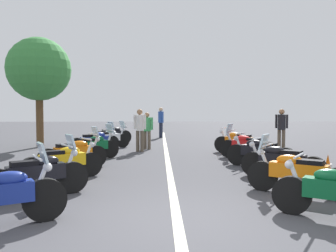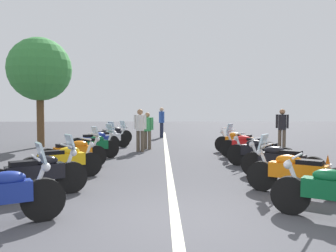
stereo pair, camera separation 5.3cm
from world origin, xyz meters
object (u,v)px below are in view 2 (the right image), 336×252
at_px(motorcycle_left_row_2, 63,161).
at_px(bystander_0, 140,127).
at_px(motorcycle_left_row_7, 113,135).
at_px(bystander_3, 162,120).
at_px(motorcycle_right_row_5, 239,142).
at_px(motorcycle_right_row_1, 296,172).
at_px(motorcycle_left_row_5, 96,141).
at_px(motorcycle_left_row_4, 93,146).
at_px(motorcycle_right_row_2, 281,161).
at_px(bystander_2, 282,126).
at_px(roadside_tree_0, 40,70).
at_px(bystander_1, 147,128).
at_px(traffic_cone_2, 328,167).
at_px(motorcycle_right_row_4, 247,146).
at_px(motorcycle_left_row_6, 108,138).
at_px(motorcycle_right_row_3, 260,152).
at_px(motorcycle_left_row_3, 74,153).
at_px(motorcycle_left_row_1, 37,174).

height_order(motorcycle_left_row_2, bystander_0, bystander_0).
distance_m(motorcycle_left_row_7, bystander_3, 4.53).
xyz_separation_m(motorcycle_right_row_5, bystander_0, (0.65, 3.81, 0.55)).
bearing_deg(motorcycle_right_row_1, motorcycle_left_row_2, 17.54).
bearing_deg(motorcycle_left_row_2, motorcycle_left_row_5, 55.89).
height_order(motorcycle_left_row_4, motorcycle_right_row_1, motorcycle_left_row_4).
relative_size(motorcycle_right_row_2, bystander_2, 1.01).
height_order(motorcycle_left_row_5, roadside_tree_0, roadside_tree_0).
relative_size(motorcycle_right_row_2, bystander_1, 1.11).
relative_size(motorcycle_right_row_5, traffic_cone_2, 2.82).
xyz_separation_m(motorcycle_right_row_4, traffic_cone_2, (-3.35, -1.15, -0.17)).
height_order(motorcycle_left_row_6, traffic_cone_2, motorcycle_left_row_6).
bearing_deg(motorcycle_right_row_1, bystander_1, -32.07).
xyz_separation_m(motorcycle_right_row_2, bystander_2, (6.00, -2.12, 0.55)).
distance_m(motorcycle_right_row_4, traffic_cone_2, 3.55).
xyz_separation_m(motorcycle_right_row_1, roadside_tree_0, (8.86, 8.09, 2.98)).
bearing_deg(motorcycle_left_row_4, motorcycle_right_row_3, -58.73).
bearing_deg(bystander_3, motorcycle_left_row_3, 53.14).
distance_m(motorcycle_left_row_7, motorcycle_right_row_4, 7.23).
distance_m(motorcycle_left_row_7, bystander_0, 3.23).
height_order(motorcycle_right_row_2, roadside_tree_0, roadside_tree_0).
xyz_separation_m(motorcycle_left_row_2, motorcycle_left_row_5, (4.88, 0.10, 0.02)).
bearing_deg(bystander_0, bystander_3, 10.55).
distance_m(motorcycle_left_row_3, roadside_tree_0, 7.06).
relative_size(motorcycle_left_row_3, bystander_2, 1.05).
height_order(motorcycle_right_row_5, bystander_1, bystander_1).
bearing_deg(bystander_1, motorcycle_right_row_3, -125.98).
xyz_separation_m(motorcycle_left_row_4, motorcycle_left_row_6, (3.24, -0.01, -0.01)).
bearing_deg(bystander_1, motorcycle_left_row_3, 175.37).
height_order(motorcycle_left_row_3, motorcycle_right_row_5, motorcycle_left_row_3).
relative_size(motorcycle_left_row_6, roadside_tree_0, 0.38).
height_order(motorcycle_left_row_2, motorcycle_right_row_4, motorcycle_right_row_4).
bearing_deg(bystander_0, motorcycle_right_row_3, -117.81).
relative_size(motorcycle_right_row_1, roadside_tree_0, 0.37).
xyz_separation_m(motorcycle_left_row_3, motorcycle_right_row_3, (0.08, -5.38, -0.01)).
xyz_separation_m(motorcycle_left_row_7, roadside_tree_0, (-1.02, 3.08, 2.98)).
distance_m(bystander_0, bystander_3, 6.71).
bearing_deg(bystander_3, motorcycle_left_row_1, 56.57).
distance_m(motorcycle_left_row_2, bystander_2, 9.48).
bearing_deg(bystander_0, bystander_2, -67.59).
bearing_deg(motorcycle_left_row_3, motorcycle_right_row_2, -49.38).
xyz_separation_m(bystander_0, roadside_tree_0, (1.80, 4.56, 2.44)).
bearing_deg(motorcycle_left_row_3, motorcycle_right_row_4, -14.50).
relative_size(motorcycle_left_row_5, traffic_cone_2, 2.78).
height_order(motorcycle_left_row_7, motorcycle_right_row_5, motorcycle_left_row_7).
bearing_deg(motorcycle_left_row_2, roadside_tree_0, 77.33).
bearing_deg(motorcycle_right_row_4, bystander_1, -4.92).
distance_m(motorcycle_right_row_1, roadside_tree_0, 12.36).
height_order(motorcycle_left_row_6, bystander_3, bystander_3).
distance_m(motorcycle_left_row_1, motorcycle_left_row_7, 9.96).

